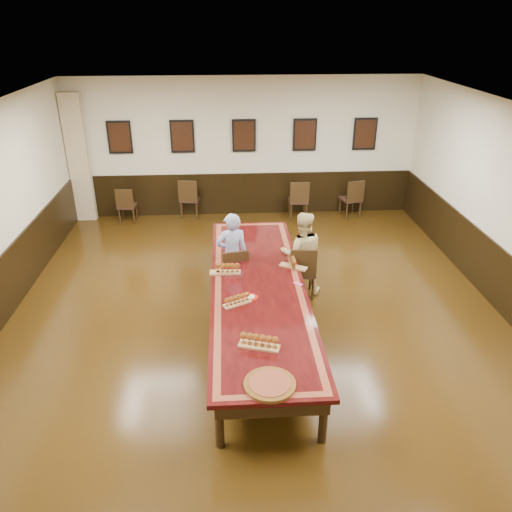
{
  "coord_description": "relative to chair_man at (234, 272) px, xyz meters",
  "views": [
    {
      "loc": [
        -0.43,
        -6.47,
        4.4
      ],
      "look_at": [
        0.0,
        0.5,
        1.0
      ],
      "focal_mm": 35.0,
      "sensor_mm": 36.0,
      "label": 1
    }
  ],
  "objects": [
    {
      "name": "pink_phone",
      "position": [
        0.95,
        -1.0,
        0.29
      ],
      "size": [
        0.15,
        0.16,
        0.01
      ],
      "primitive_type": "cube",
      "rotation": [
        0.0,
        0.0,
        0.67
      ],
      "color": "#DA4885",
      "rests_on": "conference_table"
    },
    {
      "name": "person_woman",
      "position": [
        1.16,
        0.07,
        0.28
      ],
      "size": [
        0.76,
        0.6,
        1.48
      ],
      "primitive_type": "imported",
      "rotation": [
        0.0,
        0.0,
        3.1
      ],
      "color": "beige",
      "rests_on": "floor"
    },
    {
      "name": "wall_back",
      "position": [
        0.35,
        4.0,
        1.14
      ],
      "size": [
        8.0,
        0.02,
        3.2
      ],
      "primitive_type": "cube",
      "color": "beige",
      "rests_on": "floor"
    },
    {
      "name": "spare_chair_a",
      "position": [
        -2.39,
        3.57,
        -0.04
      ],
      "size": [
        0.42,
        0.45,
        0.85
      ],
      "primitive_type": null,
      "rotation": [
        0.0,
        0.0,
        3.09
      ],
      "color": "black",
      "rests_on": "floor"
    },
    {
      "name": "flight_a",
      "position": [
        -0.13,
        -0.59,
        0.37
      ],
      "size": [
        0.49,
        0.17,
        0.18
      ],
      "color": "#9F7142",
      "rests_on": "conference_table"
    },
    {
      "name": "curtain",
      "position": [
        -3.4,
        3.81,
        0.99
      ],
      "size": [
        0.45,
        0.18,
        2.9
      ],
      "primitive_type": "cube",
      "color": "tan",
      "rests_on": "floor"
    },
    {
      "name": "flight_c",
      "position": [
        0.02,
        -1.53,
        0.36
      ],
      "size": [
        0.42,
        0.3,
        0.15
      ],
      "color": "#9F7142",
      "rests_on": "conference_table"
    },
    {
      "name": "spare_chair_c",
      "position": [
        1.6,
        3.57,
        0.0
      ],
      "size": [
        0.45,
        0.49,
        0.94
      ],
      "primitive_type": null,
      "rotation": [
        0.0,
        0.0,
        3.13
      ],
      "color": "black",
      "rests_on": "floor"
    },
    {
      "name": "person_man",
      "position": [
        -0.02,
        0.1,
        0.28
      ],
      "size": [
        0.6,
        0.45,
        1.48
      ],
      "primitive_type": "imported",
      "rotation": [
        0.0,
        0.0,
        3.33
      ],
      "color": "#4B61BD",
      "rests_on": "floor"
    },
    {
      "name": "carved_platter",
      "position": [
        0.33,
        -3.24,
        0.31
      ],
      "size": [
        0.62,
        0.62,
        0.05
      ],
      "color": "#543010",
      "rests_on": "conference_table"
    },
    {
      "name": "floor",
      "position": [
        0.35,
        -1.01,
        -0.47
      ],
      "size": [
        8.0,
        10.0,
        0.02
      ],
      "primitive_type": "cube",
      "color": "black",
      "rests_on": "ground"
    },
    {
      "name": "red_plate_grp",
      "position": [
        0.22,
        -1.37,
        0.3
      ],
      "size": [
        0.21,
        0.21,
        0.03
      ],
      "color": "#BA170C",
      "rests_on": "conference_table"
    },
    {
      "name": "conference_table",
      "position": [
        0.35,
        -1.01,
        0.15
      ],
      "size": [
        1.4,
        5.0,
        0.76
      ],
      "color": "black",
      "rests_on": "floor"
    },
    {
      "name": "wainscoting",
      "position": [
        0.35,
        -1.01,
        0.04
      ],
      "size": [
        8.0,
        10.0,
        1.0
      ],
      "color": "black",
      "rests_on": "floor"
    },
    {
      "name": "chair_man",
      "position": [
        0.0,
        0.0,
        0.0
      ],
      "size": [
        0.52,
        0.55,
        0.93
      ],
      "primitive_type": null,
      "rotation": [
        0.0,
        0.0,
        3.33
      ],
      "color": "black",
      "rests_on": "floor"
    },
    {
      "name": "chair_woman",
      "position": [
        1.16,
        -0.03,
        0.01
      ],
      "size": [
        0.46,
        0.5,
        0.95
      ],
      "primitive_type": null,
      "rotation": [
        0.0,
        0.0,
        3.1
      ],
      "color": "black",
      "rests_on": "floor"
    },
    {
      "name": "posters",
      "position": [
        0.35,
        3.92,
        1.44
      ],
      "size": [
        6.14,
        0.04,
        0.74
      ],
      "color": "black",
      "rests_on": "wall_back"
    },
    {
      "name": "spare_chair_b",
      "position": [
        -0.95,
        3.82,
        0.01
      ],
      "size": [
        0.51,
        0.55,
        0.95
      ],
      "primitive_type": null,
      "rotation": [
        0.0,
        0.0,
        2.99
      ],
      "color": "black",
      "rests_on": "floor"
    },
    {
      "name": "ceiling",
      "position": [
        0.35,
        -1.01,
        2.75
      ],
      "size": [
        8.0,
        10.0,
        0.02
      ],
      "primitive_type": "cube",
      "color": "white",
      "rests_on": "floor"
    },
    {
      "name": "flight_d",
      "position": [
        0.26,
        -2.54,
        0.37
      ],
      "size": [
        0.53,
        0.3,
        0.19
      ],
      "color": "#9F7142",
      "rests_on": "conference_table"
    },
    {
      "name": "spare_chair_d",
      "position": [
        2.87,
        3.62,
        -0.0
      ],
      "size": [
        0.54,
        0.57,
        0.92
      ],
      "primitive_type": null,
      "rotation": [
        0.0,
        0.0,
        3.4
      ],
      "color": "black",
      "rests_on": "floor"
    },
    {
      "name": "flight_b",
      "position": [
        0.95,
        -0.46,
        0.36
      ],
      "size": [
        0.45,
        0.34,
        0.17
      ],
      "color": "#9F7142",
      "rests_on": "conference_table"
    }
  ]
}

